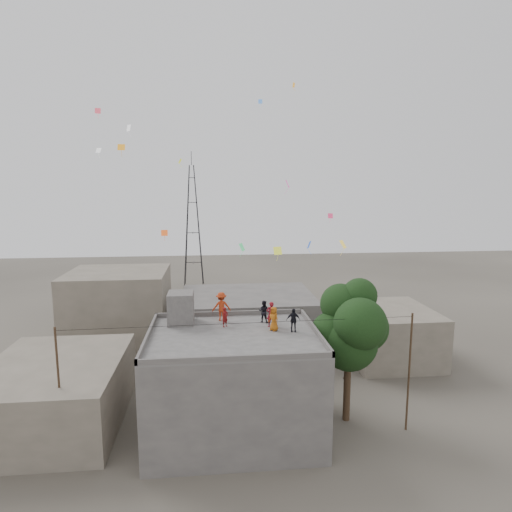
# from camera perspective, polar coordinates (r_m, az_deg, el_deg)

# --- Properties ---
(ground) EXTENTS (140.00, 140.00, 0.00)m
(ground) POSITION_cam_1_polar(r_m,az_deg,el_deg) (28.27, -2.95, -22.19)
(ground) COLOR #403C35
(ground) RESTS_ON ground
(main_building) EXTENTS (10.00, 8.00, 6.10)m
(main_building) POSITION_cam_1_polar(r_m,az_deg,el_deg) (26.82, -3.01, -16.61)
(main_building) COLOR #504D4B
(main_building) RESTS_ON ground
(parapet) EXTENTS (10.00, 8.00, 0.30)m
(parapet) POSITION_cam_1_polar(r_m,az_deg,el_deg) (25.60, -3.07, -10.13)
(parapet) COLOR #504D4B
(parapet) RESTS_ON main_building
(stair_head_box) EXTENTS (1.60, 1.80, 2.00)m
(stair_head_box) POSITION_cam_1_polar(r_m,az_deg,el_deg) (27.88, -9.98, -6.82)
(stair_head_box) COLOR #504D4B
(stair_head_box) RESTS_ON main_building
(neighbor_west) EXTENTS (8.00, 10.00, 4.00)m
(neighbor_west) POSITION_cam_1_polar(r_m,az_deg,el_deg) (30.68, -25.09, -16.21)
(neighbor_west) COLOR #655D50
(neighbor_west) RESTS_ON ground
(neighbor_north) EXTENTS (12.00, 9.00, 5.00)m
(neighbor_north) POSITION_cam_1_polar(r_m,az_deg,el_deg) (40.17, -1.14, -8.59)
(neighbor_north) COLOR #504D4B
(neighbor_north) RESTS_ON ground
(neighbor_northwest) EXTENTS (9.00, 8.00, 7.00)m
(neighbor_northwest) POSITION_cam_1_polar(r_m,az_deg,el_deg) (42.61, -17.79, -6.59)
(neighbor_northwest) COLOR #655D50
(neighbor_northwest) RESTS_ON ground
(neighbor_east) EXTENTS (7.00, 8.00, 4.40)m
(neighbor_east) POSITION_cam_1_polar(r_m,az_deg,el_deg) (39.38, 17.33, -9.83)
(neighbor_east) COLOR #655D50
(neighbor_east) RESTS_ON ground
(tree) EXTENTS (4.90, 4.60, 9.10)m
(tree) POSITION_cam_1_polar(r_m,az_deg,el_deg) (27.53, 12.58, -9.28)
(tree) COLOR black
(tree) RESTS_ON ground
(utility_line) EXTENTS (20.12, 0.62, 7.40)m
(utility_line) POSITION_cam_1_polar(r_m,az_deg,el_deg) (25.39, -1.70, -16.20)
(utility_line) COLOR black
(utility_line) RESTS_ON ground
(transmission_tower) EXTENTS (2.97, 2.97, 20.01)m
(transmission_tower) POSITION_cam_1_polar(r_m,az_deg,el_deg) (64.47, -8.42, 3.95)
(transmission_tower) COLOR black
(transmission_tower) RESTS_ON ground
(person_red_adult) EXTENTS (0.64, 0.47, 1.59)m
(person_red_adult) POSITION_cam_1_polar(r_m,az_deg,el_deg) (26.84, 2.01, -7.77)
(person_red_adult) COLOR maroon
(person_red_adult) RESTS_ON main_building
(person_orange_child) EXTENTS (0.81, 0.86, 1.48)m
(person_orange_child) POSITION_cam_1_polar(r_m,az_deg,el_deg) (26.16, 2.39, -8.35)
(person_orange_child) COLOR #AE5913
(person_orange_child) RESTS_ON main_building
(person_dark_child) EXTENTS (0.85, 0.77, 1.43)m
(person_dark_child) POSITION_cam_1_polar(r_m,az_deg,el_deg) (27.72, 1.04, -7.39)
(person_dark_child) COLOR black
(person_dark_child) RESTS_ON main_building
(person_dark_adult) EXTENTS (0.87, 0.43, 1.43)m
(person_dark_adult) POSITION_cam_1_polar(r_m,az_deg,el_deg) (26.04, 5.00, -8.51)
(person_dark_adult) COLOR black
(person_dark_adult) RESTS_ON main_building
(person_orange_adult) EXTENTS (1.28, 0.81, 1.88)m
(person_orange_adult) POSITION_cam_1_polar(r_m,az_deg,el_deg) (28.08, -4.64, -6.72)
(person_orange_adult) COLOR #A93113
(person_orange_adult) RESTS_ON main_building
(person_red_child) EXTENTS (0.53, 0.53, 1.25)m
(person_red_child) POSITION_cam_1_polar(r_m,az_deg,el_deg) (26.92, -4.14, -8.12)
(person_red_child) COLOR maroon
(person_red_child) RESTS_ON main_building
(kites) EXTENTS (17.63, 16.32, 12.95)m
(kites) POSITION_cam_1_polar(r_m,az_deg,el_deg) (31.22, -2.28, 8.76)
(kites) COLOR #E15217
(kites) RESTS_ON ground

